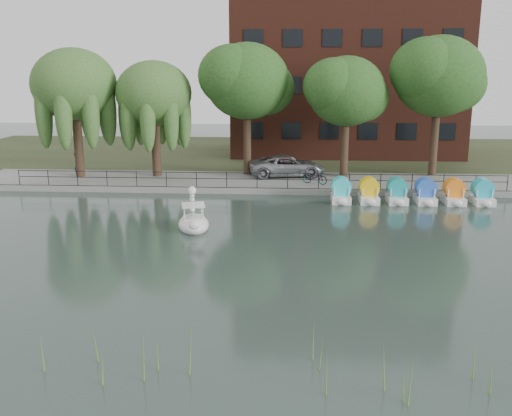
# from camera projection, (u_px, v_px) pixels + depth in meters

# --- Properties ---
(ground_plane) EXTENTS (120.00, 120.00, 0.00)m
(ground_plane) POSITION_uv_depth(u_px,v_px,m) (239.00, 259.00, 24.61)
(ground_plane) COLOR #3F504B
(promenade) EXTENTS (40.00, 6.00, 0.40)m
(promenade) POSITION_uv_depth(u_px,v_px,m) (259.00, 182.00, 40.06)
(promenade) COLOR gray
(promenade) RESTS_ON ground_plane
(kerb) EXTENTS (40.00, 0.25, 0.40)m
(kerb) POSITION_uv_depth(u_px,v_px,m) (257.00, 191.00, 37.21)
(kerb) COLOR gray
(kerb) RESTS_ON ground_plane
(land_strip) EXTENTS (60.00, 22.00, 0.36)m
(land_strip) POSITION_uv_depth(u_px,v_px,m) (268.00, 153.00, 53.63)
(land_strip) COLOR #47512D
(land_strip) RESTS_ON ground_plane
(railing) EXTENTS (32.00, 0.05, 1.00)m
(railing) POSITION_uv_depth(u_px,v_px,m) (257.00, 176.00, 37.17)
(railing) COLOR black
(railing) RESTS_ON promenade
(apartment_building) EXTENTS (20.00, 10.07, 18.00)m
(apartment_building) POSITION_uv_depth(u_px,v_px,m) (346.00, 52.00, 50.98)
(apartment_building) COLOR #4C1E16
(apartment_building) RESTS_ON land_strip
(willow_left) EXTENTS (5.88, 5.88, 9.01)m
(willow_left) POSITION_uv_depth(u_px,v_px,m) (74.00, 85.00, 39.72)
(willow_left) COLOR #473323
(willow_left) RESTS_ON promenade
(willow_mid) EXTENTS (5.32, 5.32, 8.15)m
(willow_mid) POSITION_uv_depth(u_px,v_px,m) (154.00, 94.00, 40.02)
(willow_mid) COLOR #473323
(willow_mid) RESTS_ON promenade
(broadleaf_center) EXTENTS (6.00, 6.00, 9.25)m
(broadleaf_center) POSITION_uv_depth(u_px,v_px,m) (247.00, 82.00, 40.41)
(broadleaf_center) COLOR #473323
(broadleaf_center) RESTS_ON promenade
(broadleaf_right) EXTENTS (5.40, 5.40, 8.32)m
(broadleaf_right) POSITION_uv_depth(u_px,v_px,m) (347.00, 92.00, 39.67)
(broadleaf_right) COLOR #473323
(broadleaf_right) RESTS_ON promenade
(broadleaf_far) EXTENTS (6.30, 6.30, 9.71)m
(broadleaf_far) POSITION_uv_depth(u_px,v_px,m) (439.00, 77.00, 40.01)
(broadleaf_far) COLOR #473323
(broadleaf_far) RESTS_ON promenade
(minivan) EXTENTS (3.92, 6.60, 1.72)m
(minivan) POSITION_uv_depth(u_px,v_px,m) (287.00, 164.00, 41.00)
(minivan) COLOR gray
(minivan) RESTS_ON promenade
(bicycle) EXTENTS (1.25, 1.81, 1.00)m
(bicycle) POSITION_uv_depth(u_px,v_px,m) (315.00, 177.00, 38.37)
(bicycle) COLOR gray
(bicycle) RESTS_ON promenade
(pedestrian) EXTENTS (0.62, 0.80, 1.98)m
(pedestrian) POSITION_uv_depth(u_px,v_px,m) (77.00, 163.00, 41.00)
(pedestrian) COLOR black
(pedestrian) RESTS_ON promenade
(swan_boat) EXTENTS (2.04, 2.73, 2.08)m
(swan_boat) POSITION_uv_depth(u_px,v_px,m) (193.00, 221.00, 29.05)
(swan_boat) COLOR white
(swan_boat) RESTS_ON ground_plane
(pedal_boat_row) EXTENTS (9.65, 1.70, 1.40)m
(pedal_boat_row) POSITION_uv_depth(u_px,v_px,m) (411.00, 193.00, 34.69)
(pedal_boat_row) COLOR white
(pedal_boat_row) RESTS_ON ground_plane
(reed_bank) EXTENTS (24.00, 2.40, 1.20)m
(reed_bank) POSITION_uv_depth(u_px,v_px,m) (281.00, 356.00, 15.14)
(reed_bank) COLOR #669938
(reed_bank) RESTS_ON ground_plane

